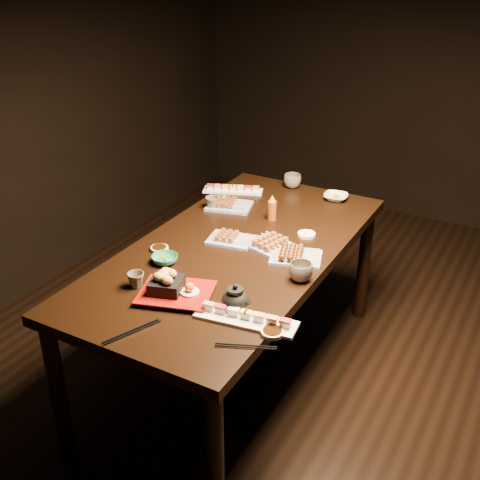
# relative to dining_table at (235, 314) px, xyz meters

# --- Properties ---
(ground) EXTENTS (5.00, 5.00, 0.00)m
(ground) POSITION_rel_dining_table_xyz_m (0.42, -0.04, -0.38)
(ground) COLOR black
(ground) RESTS_ON ground
(dining_table) EXTENTS (1.22, 1.94, 0.75)m
(dining_table) POSITION_rel_dining_table_xyz_m (0.00, 0.00, 0.00)
(dining_table) COLOR black
(dining_table) RESTS_ON ground
(sushi_platter_near) EXTENTS (0.41, 0.16, 0.05)m
(sushi_platter_near) POSITION_rel_dining_table_xyz_m (0.34, -0.51, 0.40)
(sushi_platter_near) COLOR white
(sushi_platter_near) RESTS_ON dining_table
(sushi_platter_far) EXTENTS (0.35, 0.21, 0.04)m
(sushi_platter_far) POSITION_rel_dining_table_xyz_m (-0.35, 0.60, 0.40)
(sushi_platter_far) COLOR white
(sushi_platter_far) RESTS_ON dining_table
(yakitori_plate_center) EXTENTS (0.24, 0.19, 0.05)m
(yakitori_plate_center) POSITION_rel_dining_table_xyz_m (-0.05, 0.05, 0.40)
(yakitori_plate_center) COLOR #828EB6
(yakitori_plate_center) RESTS_ON dining_table
(yakitori_plate_right) EXTENTS (0.28, 0.24, 0.06)m
(yakitori_plate_right) POSITION_rel_dining_table_xyz_m (0.16, 0.08, 0.41)
(yakitori_plate_right) COLOR #828EB6
(yakitori_plate_right) RESTS_ON dining_table
(yakitori_plate_left) EXTENTS (0.27, 0.23, 0.06)m
(yakitori_plate_left) POSITION_rel_dining_table_xyz_m (-0.26, 0.40, 0.41)
(yakitori_plate_left) COLOR #828EB6
(yakitori_plate_left) RESTS_ON dining_table
(tsukune_plate) EXTENTS (0.27, 0.23, 0.06)m
(tsukune_plate) POSITION_rel_dining_table_xyz_m (0.30, 0.04, 0.40)
(tsukune_plate) COLOR #828EB6
(tsukune_plate) RESTS_ON dining_table
(edamame_bowl_green) EXTENTS (0.13, 0.13, 0.04)m
(edamame_bowl_green) POSITION_rel_dining_table_xyz_m (-0.20, -0.28, 0.39)
(edamame_bowl_green) COLOR #2C8964
(edamame_bowl_green) RESTS_ON dining_table
(edamame_bowl_cream) EXTENTS (0.15, 0.15, 0.03)m
(edamame_bowl_cream) POSITION_rel_dining_table_xyz_m (0.21, 0.78, 0.39)
(edamame_bowl_cream) COLOR beige
(edamame_bowl_cream) RESTS_ON dining_table
(tempura_tray) EXTENTS (0.35, 0.31, 0.11)m
(tempura_tray) POSITION_rel_dining_table_xyz_m (-0.00, -0.49, 0.43)
(tempura_tray) COLOR black
(tempura_tray) RESTS_ON dining_table
(teacup_near_left) EXTENTS (0.07, 0.07, 0.07)m
(teacup_near_left) POSITION_rel_dining_table_xyz_m (-0.19, -0.51, 0.41)
(teacup_near_left) COLOR brown
(teacup_near_left) RESTS_ON dining_table
(teacup_mid_right) EXTENTS (0.14, 0.14, 0.08)m
(teacup_mid_right) POSITION_rel_dining_table_xyz_m (0.39, -0.12, 0.42)
(teacup_mid_right) COLOR brown
(teacup_mid_right) RESTS_ON dining_table
(teacup_far_left) EXTENTS (0.10, 0.10, 0.07)m
(teacup_far_left) POSITION_rel_dining_table_xyz_m (-0.33, 0.34, 0.41)
(teacup_far_left) COLOR brown
(teacup_far_left) RESTS_ON dining_table
(teacup_far_right) EXTENTS (0.10, 0.10, 0.08)m
(teacup_far_right) POSITION_rel_dining_table_xyz_m (-0.08, 0.83, 0.42)
(teacup_far_right) COLOR brown
(teacup_far_right) RESTS_ON dining_table
(teapot) EXTENTS (0.15, 0.15, 0.11)m
(teapot) POSITION_rel_dining_table_xyz_m (0.26, -0.45, 0.43)
(teapot) COLOR black
(teapot) RESTS_ON dining_table
(condiment_bottle) EXTENTS (0.06, 0.06, 0.14)m
(condiment_bottle) POSITION_rel_dining_table_xyz_m (0.01, 0.37, 0.44)
(condiment_bottle) COLOR brown
(condiment_bottle) RESTS_ON dining_table
(sauce_dish_west) EXTENTS (0.12, 0.12, 0.01)m
(sauce_dish_west) POSITION_rel_dining_table_xyz_m (-0.30, -0.19, 0.38)
(sauce_dish_west) COLOR white
(sauce_dish_west) RESTS_ON dining_table
(sauce_dish_east) EXTENTS (0.11, 0.11, 0.02)m
(sauce_dish_east) POSITION_rel_dining_table_xyz_m (0.25, 0.28, 0.38)
(sauce_dish_east) COLOR white
(sauce_dish_east) RESTS_ON dining_table
(sauce_dish_se) EXTENTS (0.11, 0.11, 0.02)m
(sauce_dish_se) POSITION_rel_dining_table_xyz_m (0.46, -0.53, 0.38)
(sauce_dish_se) COLOR white
(sauce_dish_se) RESTS_ON dining_table
(sauce_dish_nw) EXTENTS (0.11, 0.11, 0.01)m
(sauce_dish_nw) POSITION_rel_dining_table_xyz_m (-0.35, 0.46, 0.38)
(sauce_dish_nw) COLOR white
(sauce_dish_nw) RESTS_ON dining_table
(chopsticks_near) EXTENTS (0.11, 0.23, 0.01)m
(chopsticks_near) POSITION_rel_dining_table_xyz_m (-0.00, -0.78, 0.38)
(chopsticks_near) COLOR black
(chopsticks_near) RESTS_ON dining_table
(chopsticks_se) EXTENTS (0.21, 0.11, 0.01)m
(chopsticks_se) POSITION_rel_dining_table_xyz_m (0.41, -0.65, 0.38)
(chopsticks_se) COLOR black
(chopsticks_se) RESTS_ON dining_table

